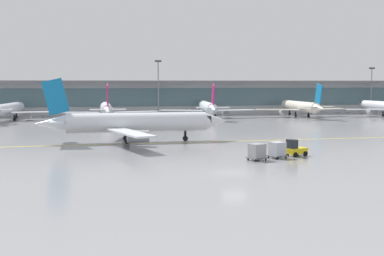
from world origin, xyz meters
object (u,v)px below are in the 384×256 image
Objects in this scene: gate_airplane_1 at (8,109)px; cargo_dolly_lead at (277,149)px; apron_light_mast_1 at (158,85)px; baggage_tug at (295,149)px; gate_airplane_3 at (208,108)px; apron_light_mast_2 at (371,88)px; cargo_dolly_trailing at (257,151)px; taxiing_regional_jet at (135,123)px; gate_airplane_4 at (300,107)px; gate_airplane_2 at (106,109)px.

cargo_dolly_lead is at bearing -141.28° from gate_airplane_1.
cargo_dolly_lead is 78.70m from apron_light_mast_1.
apron_light_mast_1 is at bearing 72.26° from cargo_dolly_lead.
gate_airplane_1 is 80.48m from baggage_tug.
gate_airplane_3 is 54.52m from apron_light_mast_2.
gate_airplane_3 is (48.92, -0.40, 0.00)m from gate_airplane_1.
cargo_dolly_trailing is (-8.29, -67.73, -1.61)m from gate_airplane_3.
taxiing_regional_jet is 10.03× the size of baggage_tug.
apron_light_mast_2 is at bearing 0.89° from apron_light_mast_1.
gate_airplane_3 is at bearing 88.51° from gate_airplane_4.
baggage_tug reaches higher than cargo_dolly_trailing.
apron_light_mast_1 is at bearing -44.44° from gate_airplane_2.
gate_airplane_1 is at bearing 118.21° from taxiing_regional_jet.
baggage_tug is (46.27, -65.83, -1.77)m from gate_airplane_1.
cargo_dolly_lead is at bearing 153.80° from gate_airplane_4.
baggage_tug is 2.93m from cargo_dolly_lead.
apron_light_mast_1 is (-11.43, 11.60, 5.60)m from gate_airplane_3.
taxiing_regional_jet is (-46.49, -47.81, 0.26)m from gate_airplane_4.
apron_light_mast_2 is (55.48, 78.03, 6.57)m from baggage_tug.
apron_light_mast_1 is 1.12× the size of apron_light_mast_2.
apron_light_mast_2 is at bearing -67.09° from gate_airplane_4.
taxiing_regional_jet reaches higher than cargo_dolly_trailing.
gate_airplane_3 is 52.33m from taxiing_regional_jet.
gate_airplane_1 is at bearing -173.16° from apron_light_mast_2.
gate_airplane_2 is at bearing -132.89° from apron_light_mast_1.
apron_light_mast_2 reaches higher than cargo_dolly_lead.
apron_light_mast_2 is (52.83, 12.60, 4.80)m from gate_airplane_3.
baggage_tug is at bearing -177.63° from gate_airplane_3.
gate_airplane_3 is at bearing 64.36° from taxiing_regional_jet.
gate_airplane_1 is 1.00× the size of gate_airplane_2.
gate_airplane_3 is 10.54× the size of cargo_dolly_lead.
apron_light_mast_1 is (37.48, 11.20, 5.60)m from gate_airplane_1.
gate_airplane_1 is at bearing 88.16° from gate_airplane_4.
gate_airplane_1 reaches higher than cargo_dolly_lead.
gate_airplane_4 is 9.13× the size of baggage_tug.
gate_airplane_2 is at bearing 92.55° from gate_airplane_4.
gate_airplane_2 is at bearing 85.62° from cargo_dolly_lead.
taxiing_regional_jet is at bearing -144.52° from gate_airplane_1.
gate_airplane_4 is at bearing 41.53° from cargo_dolly_trailing.
apron_light_mast_2 is at bearing -79.87° from gate_airplane_2.
gate_airplane_2 is 65.95m from baggage_tug.
taxiing_regional_jet is 11.56× the size of cargo_dolly_lead.
cargo_dolly_lead is at bearing -179.92° from gate_airplane_3.
apron_light_mast_1 reaches higher than cargo_dolly_trailing.
baggage_tug is (22.91, -61.82, -1.77)m from gate_airplane_2.
baggage_tug is 0.19× the size of apron_light_mast_1.
baggage_tug is at bearing -139.23° from gate_airplane_1.
cargo_dolly_lead is (15.94, -18.75, -1.88)m from taxiing_regional_jet.
apron_light_mast_1 is at bearing -179.11° from apron_light_mast_2.
cargo_dolly_lead is 98.44m from apron_light_mast_2.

